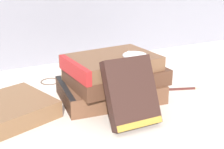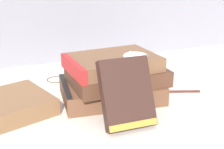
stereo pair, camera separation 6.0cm
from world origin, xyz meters
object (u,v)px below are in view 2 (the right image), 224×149
Objects in this scene: book_leaning_front at (127,96)px; fountain_pen at (179,90)px; book_flat_bottom at (109,90)px; pocket_watch at (135,56)px; book_flat_top at (111,63)px; reading_glasses at (66,77)px; book_flat_middle at (115,76)px.

book_leaning_front is 1.01× the size of fountain_pen.
pocket_watch is (0.05, -0.04, 0.09)m from book_flat_bottom.
book_flat_top is 0.21m from reading_glasses.
book_flat_middle reaches higher than fountain_pen.
book_flat_top is (-0.00, -0.02, 0.07)m from book_flat_bottom.
book_leaning_front is 0.22m from fountain_pen.
book_flat_middle is 1.79× the size of reading_glasses.
fountain_pen is (0.17, -0.01, -0.09)m from book_flat_top.
book_flat_bottom is 4.12× the size of pocket_watch.
book_leaning_front reaches higher than book_flat_middle.
book_flat_top is 1.58× the size of fountain_pen.
reading_glasses is (-0.06, 0.17, -0.02)m from book_flat_bottom.
book_leaning_front reaches higher than fountain_pen.
pocket_watch is at bearing 57.54° from book_leaning_front.
book_flat_middle is 0.07m from pocket_watch.
book_flat_top is 1.56× the size of book_leaning_front.
book_leaning_front is (-0.01, -0.11, -0.03)m from book_flat_top.
book_flat_bottom reaches higher than reading_glasses.
reading_glasses is at bearing 117.65° from pocket_watch.
book_flat_middle is at bearing -166.33° from fountain_pen.
book_flat_top is 0.06m from pocket_watch.
book_leaning_front is 0.31m from reading_glasses.
book_flat_bottom is 2.00× the size of reading_glasses.
pocket_watch is 0.16m from fountain_pen.
fountain_pen is at bearing 5.59° from pocket_watch.
pocket_watch reaches higher than book_flat_top.
book_leaning_front is at bearing -101.64° from book_flat_middle.
book_leaning_front reaches higher than pocket_watch.
book_flat_middle is 0.20m from reading_glasses.
book_leaning_front is at bearing -99.11° from book_flat_top.
book_leaning_front is at bearing -122.46° from pocket_watch.
book_flat_bottom is at bearing -80.13° from reading_glasses.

